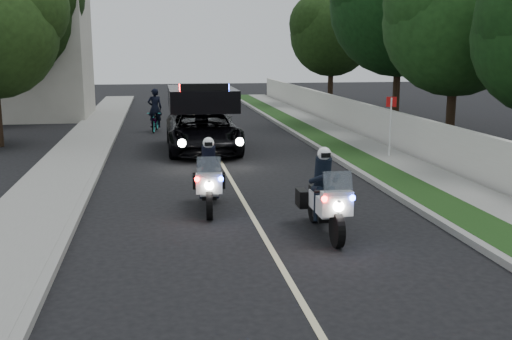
{
  "coord_description": "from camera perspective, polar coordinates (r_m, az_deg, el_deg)",
  "views": [
    {
      "loc": [
        -2.15,
        -10.36,
        3.91
      ],
      "look_at": [
        0.19,
        3.99,
        1.0
      ],
      "focal_mm": 42.5,
      "sensor_mm": 36.0,
      "label": 1
    }
  ],
  "objects": [
    {
      "name": "grass_verge",
      "position": [
        21.86,
        9.43,
        1.07
      ],
      "size": [
        1.2,
        60.0,
        0.16
      ],
      "primitive_type": "cube",
      "color": "#193814",
      "rests_on": "ground"
    },
    {
      "name": "lane_marking",
      "position": [
        20.85,
        -3.18,
        0.5
      ],
      "size": [
        0.12,
        50.0,
        0.01
      ],
      "primitive_type": "cube",
      "color": "#BFB78C",
      "rests_on": "ground"
    },
    {
      "name": "tree_left_near",
      "position": [
        26.85,
        -22.98,
        2.05
      ],
      "size": [
        6.07,
        6.07,
        8.92
      ],
      "primitive_type": null,
      "rotation": [
        0.0,
        0.0,
        -0.14
      ],
      "color": "#224115",
      "rests_on": "ground"
    },
    {
      "name": "building_far",
      "position": [
        37.21,
        -21.78,
        9.9
      ],
      "size": [
        8.0,
        6.0,
        7.0
      ],
      "primitive_type": "cube",
      "color": "#A8A396",
      "rests_on": "ground"
    },
    {
      "name": "police_suv",
      "position": [
        23.79,
        -5.0,
        1.82
      ],
      "size": [
        2.74,
        5.9,
        2.86
      ],
      "primitive_type": "imported",
      "rotation": [
        0.0,
        0.0,
        -0.0
      ],
      "color": "black",
      "rests_on": "ground"
    },
    {
      "name": "police_moto_right",
      "position": [
        13.24,
        6.45,
        -5.94
      ],
      "size": [
        0.79,
        2.21,
        1.87
      ],
      "primitive_type": null,
      "rotation": [
        0.0,
        0.0,
        -0.01
      ],
      "color": "silver",
      "rests_on": "ground"
    },
    {
      "name": "sidewalk_right",
      "position": [
        22.3,
        12.6,
        1.15
      ],
      "size": [
        1.4,
        60.0,
        0.16
      ],
      "primitive_type": "cube",
      "color": "gray",
      "rests_on": "ground"
    },
    {
      "name": "property_wall",
      "position": [
        22.59,
        15.03,
        2.89
      ],
      "size": [
        0.22,
        60.0,
        1.5
      ],
      "primitive_type": "cube",
      "color": "beige",
      "rests_on": "ground"
    },
    {
      "name": "bicycle",
      "position": [
        29.64,
        -9.42,
        3.59
      ],
      "size": [
        0.87,
        1.89,
        0.95
      ],
      "primitive_type": "imported",
      "rotation": [
        0.0,
        0.0,
        -0.13
      ],
      "color": "black",
      "rests_on": "ground"
    },
    {
      "name": "tree_right_d",
      "position": [
        32.16,
        12.92,
        4.05
      ],
      "size": [
        9.2,
        9.2,
        11.65
      ],
      "primitive_type": null,
      "rotation": [
        0.0,
        0.0,
        0.41
      ],
      "color": "#123612",
      "rests_on": "ground"
    },
    {
      "name": "tree_left_far",
      "position": [
        35.18,
        -21.24,
        4.17
      ],
      "size": [
        8.56,
        8.56,
        10.75
      ],
      "primitive_type": null,
      "rotation": [
        0.0,
        0.0,
        0.43
      ],
      "color": "black",
      "rests_on": "ground"
    },
    {
      "name": "curb_left",
      "position": [
        20.81,
        -14.48,
        0.34
      ],
      "size": [
        0.2,
        60.0,
        0.15
      ],
      "primitive_type": "cube",
      "color": "gray",
      "rests_on": "ground"
    },
    {
      "name": "sidewalk_left",
      "position": [
        20.95,
        -17.47,
        0.25
      ],
      "size": [
        2.0,
        60.0,
        0.16
      ],
      "primitive_type": "cube",
      "color": "gray",
      "rests_on": "ground"
    },
    {
      "name": "curb_right",
      "position": [
        21.64,
        7.67,
        1.01
      ],
      "size": [
        0.2,
        60.0,
        0.15
      ],
      "primitive_type": "cube",
      "color": "gray",
      "rests_on": "ground"
    },
    {
      "name": "tree_right_b",
      "position": [
        25.76,
        17.67,
        2.05
      ],
      "size": [
        6.11,
        6.11,
        9.51
      ],
      "primitive_type": null,
      "rotation": [
        0.0,
        0.0,
        0.07
      ],
      "color": "#1C4416",
      "rests_on": "ground"
    },
    {
      "name": "ground",
      "position": [
        11.28,
        2.33,
        -8.97
      ],
      "size": [
        120.0,
        120.0,
        0.0
      ],
      "primitive_type": "plane",
      "color": "black",
      "rests_on": "ground"
    },
    {
      "name": "tree_right_e",
      "position": [
        42.74,
        6.97,
        5.99
      ],
      "size": [
        7.47,
        7.47,
        9.47
      ],
      "primitive_type": null,
      "rotation": [
        0.0,
        0.0,
        -0.41
      ],
      "color": "#1A3510",
      "rests_on": "ground"
    },
    {
      "name": "police_moto_left",
      "position": [
        15.11,
        -4.4,
        -3.72
      ],
      "size": [
        0.91,
        2.17,
        1.8
      ],
      "primitive_type": null,
      "rotation": [
        0.0,
        0.0,
        -0.08
      ],
      "color": "silver",
      "rests_on": "ground"
    },
    {
      "name": "cyclist",
      "position": [
        29.64,
        -9.42,
        3.59
      ],
      "size": [
        0.72,
        0.53,
        1.87
      ],
      "primitive_type": "imported",
      "rotation": [
        0.0,
        0.0,
        3.27
      ],
      "color": "black",
      "rests_on": "ground"
    },
    {
      "name": "sign_post",
      "position": [
        22.24,
        12.4,
        0.93
      ],
      "size": [
        0.45,
        0.45,
        2.34
      ],
      "primitive_type": null,
      "rotation": [
        0.0,
        0.0,
        -0.26
      ],
      "color": "red",
      "rests_on": "ground"
    }
  ]
}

